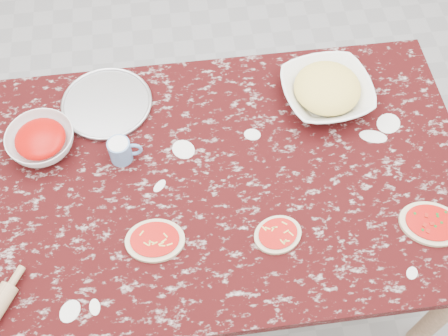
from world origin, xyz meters
TOP-DOWN VIEW (x-y plane):
  - ground at (0.00, 0.00)m, footprint 4.00×4.00m
  - worktable at (0.00, 0.00)m, footprint 1.60×1.00m
  - pizza_tray at (-0.37, 0.34)m, footprint 0.40×0.40m
  - sauce_bowl at (-0.58, 0.19)m, footprint 0.26×0.26m
  - cheese_bowl at (0.39, 0.27)m, footprint 0.34×0.34m
  - flour_mug at (-0.32, 0.11)m, footprint 0.11×0.07m
  - pizza_left at (-0.23, -0.20)m, footprint 0.19×0.15m
  - pizza_mid at (0.13, -0.23)m, footprint 0.17×0.16m
  - pizza_right at (0.60, -0.25)m, footprint 0.23×0.20m

SIDE VIEW (x-z plane):
  - ground at x=0.00m, z-range 0.00..0.00m
  - worktable at x=0.00m, z-range 0.29..1.04m
  - pizza_tray at x=-0.37m, z-range 0.75..0.76m
  - pizza_right at x=0.60m, z-range 0.75..0.77m
  - pizza_left at x=-0.23m, z-range 0.75..0.77m
  - pizza_mid at x=0.13m, z-range 0.75..0.77m
  - sauce_bowl at x=-0.58m, z-range 0.75..0.82m
  - cheese_bowl at x=0.39m, z-range 0.75..0.83m
  - flour_mug at x=-0.32m, z-range 0.75..0.84m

